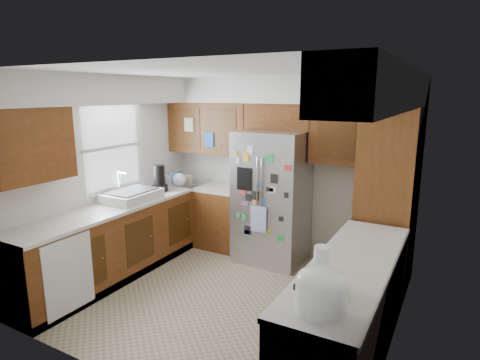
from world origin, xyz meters
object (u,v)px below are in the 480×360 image
(fridge, at_px, (272,197))
(rice_cooker, at_px, (321,289))
(pantry, at_px, (388,200))
(paper_towel, at_px, (322,264))

(fridge, height_order, rice_cooker, fridge)
(pantry, relative_size, rice_cooker, 6.37)
(pantry, distance_m, paper_towel, 2.07)
(fridge, distance_m, rice_cooker, 2.95)
(rice_cooker, bearing_deg, fridge, 120.65)
(rice_cooker, xyz_separation_m, paper_towel, (-0.13, 0.41, -0.02))
(fridge, bearing_deg, paper_towel, -57.08)
(rice_cooker, bearing_deg, paper_towel, 107.32)
(rice_cooker, height_order, paper_towel, rice_cooker)
(pantry, relative_size, paper_towel, 8.02)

